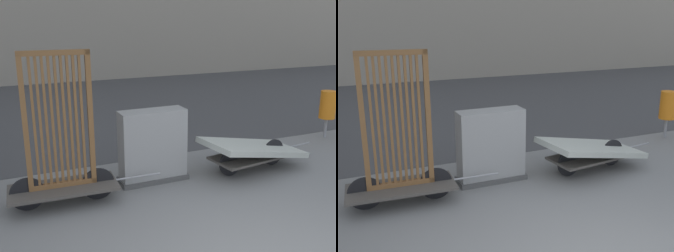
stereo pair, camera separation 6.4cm
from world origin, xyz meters
The scene contains 5 objects.
road_strip centered at (0.00, 9.10, 0.00)m, with size 56.00×9.69×0.01m.
bike_cart_with_bedframe centered at (-1.62, 2.95, 0.74)m, with size 2.23×0.76×2.19m.
bike_cart_with_mattress centered at (1.63, 2.95, 0.37)m, with size 2.41×1.14×0.64m.
utility_cabinet centered at (-0.14, 3.23, 0.55)m, with size 1.13×0.42×1.19m.
trash_bin centered at (4.26, 3.90, 0.73)m, with size 0.34×0.34×1.05m.
Camera 2 is at (-2.30, -2.38, 2.60)m, focal length 42.00 mm.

